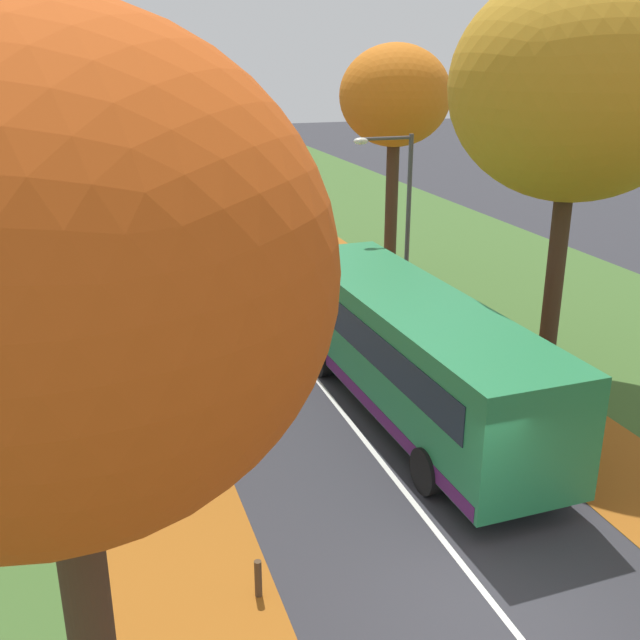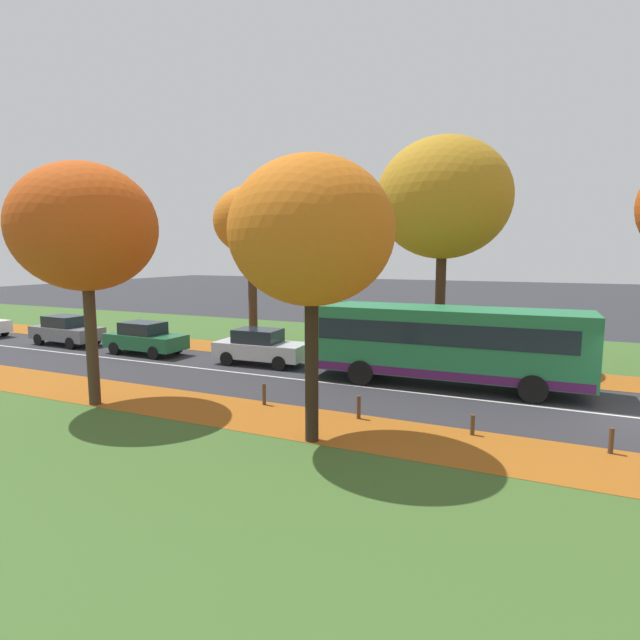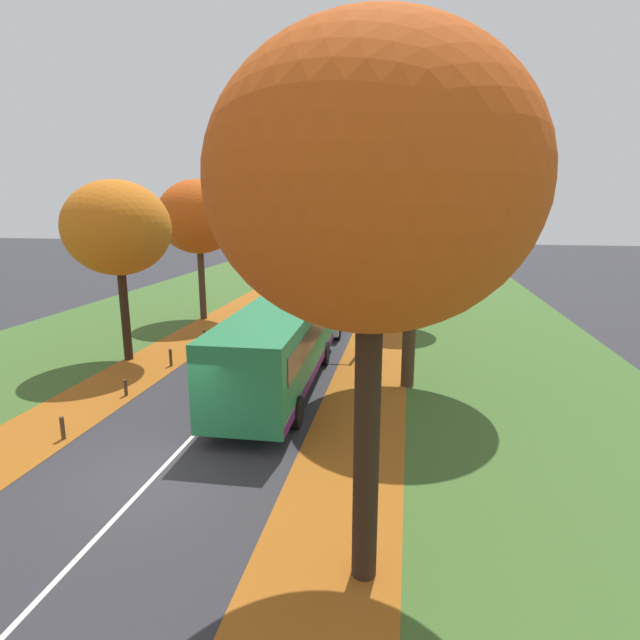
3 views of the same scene
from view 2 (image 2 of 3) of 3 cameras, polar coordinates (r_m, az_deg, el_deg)
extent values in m
cube|color=#9E5619|center=(17.55, -15.62, -9.23)|extent=(2.80, 60.00, 0.00)
cube|color=#3D6028|center=(31.93, -8.12, -1.52)|extent=(12.00, 90.00, 0.01)
cube|color=#9E5619|center=(25.08, -2.08, -3.92)|extent=(2.80, 60.00, 0.00)
cube|color=silver|center=(24.77, -19.55, -4.52)|extent=(0.12, 80.00, 0.01)
cylinder|color=black|center=(13.23, -0.95, -5.58)|extent=(0.36, 0.36, 3.97)
ellipsoid|color=orange|center=(12.90, -0.99, 10.11)|extent=(4.26, 4.26, 3.83)
cylinder|color=#422D1E|center=(18.08, -24.64, -2.44)|extent=(0.37, 0.37, 4.14)
ellipsoid|color=#C64C14|center=(17.86, -25.31, 9.58)|extent=(4.54, 4.54, 4.08)
cylinder|color=#422D1E|center=(23.99, 13.54, 1.65)|extent=(0.47, 0.47, 5.23)
ellipsoid|color=#B27F1E|center=(24.01, 13.91, 13.36)|extent=(6.10, 6.10, 5.49)
cylinder|color=#422D1E|center=(27.42, -7.69, 2.53)|extent=(0.47, 0.47, 5.26)
ellipsoid|color=orange|center=(27.38, -7.85, 11.20)|extent=(4.05, 4.05, 3.64)
cylinder|color=#4C3823|center=(14.80, 30.32, -11.84)|extent=(0.12, 0.12, 0.67)
cylinder|color=#4C3823|center=(14.72, 17.03, -11.41)|extent=(0.12, 0.12, 0.58)
cylinder|color=#4C3823|center=(15.44, 4.44, -9.93)|extent=(0.12, 0.12, 0.72)
cylinder|color=#4C3823|center=(16.84, -6.41, -8.45)|extent=(0.12, 0.12, 0.73)
cylinder|color=#47474C|center=(23.40, 1.07, 2.66)|extent=(0.14, 0.14, 6.00)
cylinder|color=#47474C|center=(22.60, 0.28, 9.85)|extent=(1.60, 0.10, 0.10)
ellipsoid|color=silver|center=(21.86, -0.58, 9.79)|extent=(0.44, 0.28, 0.20)
cube|color=#237A47|center=(19.54, 13.83, -2.29)|extent=(2.76, 10.46, 2.50)
cube|color=#19232D|center=(19.40, 29.04, -2.04)|extent=(2.30, 0.16, 1.30)
cube|color=#19232D|center=(19.47, 13.87, -1.13)|extent=(2.77, 9.21, 0.80)
cube|color=#4C1951|center=(19.74, 13.73, -5.35)|extent=(2.77, 10.25, 0.32)
cylinder|color=black|center=(20.73, 23.12, -5.64)|extent=(0.32, 0.97, 0.96)
cylinder|color=black|center=(18.42, 23.15, -7.25)|extent=(0.32, 0.97, 0.96)
cylinder|color=black|center=(21.51, 6.66, -4.61)|extent=(0.32, 0.97, 0.96)
cylinder|color=black|center=(19.29, 4.69, -6.00)|extent=(0.32, 0.97, 0.96)
cube|color=#B7BABF|center=(22.84, -6.75, -3.42)|extent=(1.89, 4.27, 0.70)
cube|color=#19232D|center=(22.79, -7.11, -1.78)|extent=(1.54, 2.08, 0.60)
cylinder|color=black|center=(23.03, -2.95, -4.17)|extent=(0.25, 0.65, 0.64)
cylinder|color=black|center=(21.64, -4.67, -4.95)|extent=(0.25, 0.65, 0.64)
cylinder|color=black|center=(24.20, -8.59, -3.67)|extent=(0.25, 0.65, 0.64)
cylinder|color=black|center=(22.89, -10.55, -4.36)|extent=(0.25, 0.65, 0.64)
cube|color=#1E6038|center=(26.48, -19.30, -2.28)|extent=(1.84, 4.25, 0.70)
cube|color=#19232D|center=(26.49, -19.59, -0.87)|extent=(1.51, 2.06, 0.60)
cylinder|color=black|center=(26.20, -16.04, -3.03)|extent=(0.24, 0.65, 0.64)
cylinder|color=black|center=(25.09, -18.43, -3.58)|extent=(0.24, 0.65, 0.64)
cylinder|color=black|center=(28.00, -20.02, -2.53)|extent=(0.24, 0.65, 0.64)
cylinder|color=black|center=(26.95, -22.40, -3.01)|extent=(0.24, 0.65, 0.64)
cube|color=slate|center=(30.89, -26.93, -1.33)|extent=(1.86, 4.26, 0.70)
cube|color=#19232D|center=(30.92, -27.17, -0.11)|extent=(1.52, 2.07, 0.60)
cylinder|color=black|center=(30.40, -24.24, -1.97)|extent=(0.24, 0.65, 0.64)
cylinder|color=black|center=(29.45, -26.59, -2.39)|extent=(0.24, 0.65, 0.64)
cylinder|color=black|center=(32.43, -27.18, -1.58)|extent=(0.24, 0.65, 0.64)
cylinder|color=black|center=(31.55, -29.45, -1.96)|extent=(0.24, 0.65, 0.64)
cylinder|color=black|center=(36.26, -32.38, -1.04)|extent=(0.25, 0.65, 0.64)
camera|label=1|loc=(16.78, 69.97, 14.26)|focal=42.00mm
camera|label=3|loc=(26.92, 54.31, 7.54)|focal=28.00mm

